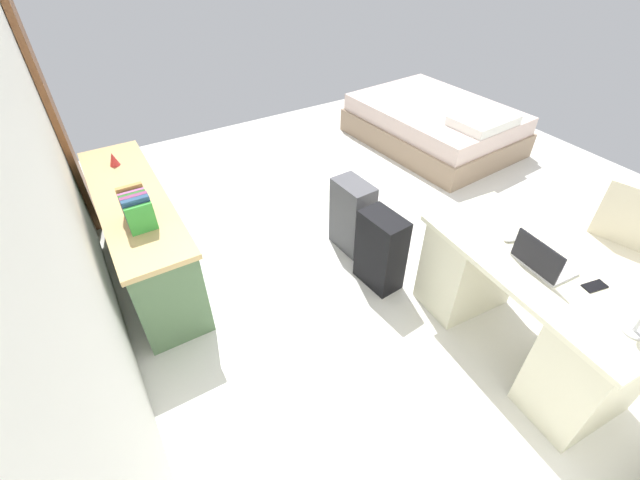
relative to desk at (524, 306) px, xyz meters
The scene contains 14 objects.
ground_plane 1.47m from the desk, ahead, with size 5.95×5.95×0.00m, color silver.
wall_back 2.83m from the desk, 58.61° to the left, with size 4.90×0.10×2.55m, color silver.
door_wooden 4.03m from the desk, 33.88° to the left, with size 0.88×0.05×2.04m, color brown.
desk is the anchor object (origin of this frame).
office_chair 0.86m from the desk, 92.37° to the right, with size 0.57×0.57×0.94m.
credenza 2.81m from the desk, 43.03° to the left, with size 1.80×0.48×0.73m.
bed 3.09m from the desk, 32.71° to the right, with size 2.00×1.53×0.58m.
suitcase_black 1.06m from the desk, 22.04° to the left, with size 0.36×0.22×0.64m, color black.
suitcase_spare_grey 1.50m from the desk, 12.87° to the left, with size 0.36×0.22×0.64m, color #4C4C51.
laptop 0.41m from the desk, 89.78° to the left, with size 0.32×0.24×0.21m.
computer_mouse 0.45m from the desk, ahead, with size 0.06×0.10×0.03m, color white.
cell_phone_near_laptop 0.46m from the desk, 160.65° to the right, with size 0.07×0.14×0.01m, color black.
book_row 2.58m from the desk, 48.89° to the left, with size 0.27×0.17×0.23m.
figurine_small 3.23m from the desk, 36.71° to the left, with size 0.08×0.08×0.11m, color red.
Camera 1 is at (-2.30, 2.24, 2.45)m, focal length 23.88 mm.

